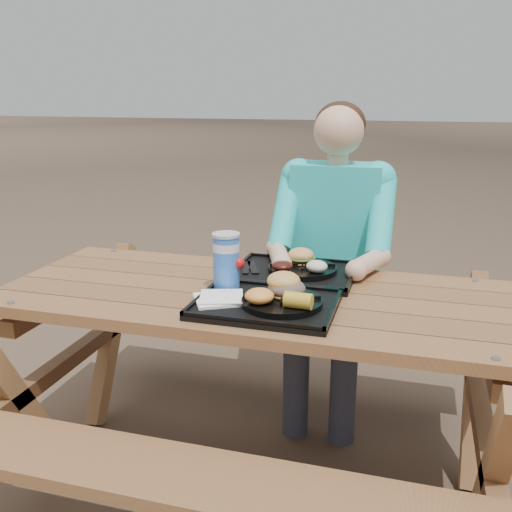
# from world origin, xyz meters

# --- Properties ---
(ground) EXTENTS (60.00, 60.00, 0.00)m
(ground) POSITION_xyz_m (0.00, 0.00, 0.00)
(ground) COLOR #999999
(ground) RESTS_ON ground
(picnic_table) EXTENTS (1.80, 1.49, 0.75)m
(picnic_table) POSITION_xyz_m (0.00, 0.00, 0.38)
(picnic_table) COLOR #999999
(picnic_table) RESTS_ON ground
(tray_near) EXTENTS (0.45, 0.35, 0.02)m
(tray_near) POSITION_xyz_m (0.08, -0.15, 0.76)
(tray_near) COLOR black
(tray_near) RESTS_ON picnic_table
(tray_far) EXTENTS (0.45, 0.35, 0.02)m
(tray_far) POSITION_xyz_m (0.09, 0.20, 0.76)
(tray_far) COLOR black
(tray_far) RESTS_ON picnic_table
(plate_near) EXTENTS (0.26, 0.26, 0.02)m
(plate_near) POSITION_xyz_m (0.13, -0.15, 0.78)
(plate_near) COLOR black
(plate_near) RESTS_ON tray_near
(plate_far) EXTENTS (0.26, 0.26, 0.02)m
(plate_far) POSITION_xyz_m (0.12, 0.21, 0.78)
(plate_far) COLOR black
(plate_far) RESTS_ON tray_far
(napkin_stack) EXTENTS (0.20, 0.20, 0.02)m
(napkin_stack) POSITION_xyz_m (-0.08, -0.18, 0.78)
(napkin_stack) COLOR white
(napkin_stack) RESTS_ON tray_near
(soda_cup) EXTENTS (0.09, 0.09, 0.18)m
(soda_cup) POSITION_xyz_m (-0.10, -0.04, 0.86)
(soda_cup) COLOR blue
(soda_cup) RESTS_ON tray_near
(condiment_bbq) EXTENTS (0.05, 0.05, 0.03)m
(condiment_bbq) POSITION_xyz_m (0.07, -0.02, 0.78)
(condiment_bbq) COLOR black
(condiment_bbq) RESTS_ON tray_near
(condiment_mustard) EXTENTS (0.04, 0.04, 0.03)m
(condiment_mustard) POSITION_xyz_m (0.13, -0.03, 0.78)
(condiment_mustard) COLOR #F1A41A
(condiment_mustard) RESTS_ON tray_near
(sandwich) EXTENTS (0.11, 0.11, 0.12)m
(sandwich) POSITION_xyz_m (0.14, -0.12, 0.85)
(sandwich) COLOR #E6A951
(sandwich) RESTS_ON plate_near
(mac_cheese) EXTENTS (0.09, 0.09, 0.05)m
(mac_cheese) POSITION_xyz_m (0.07, -0.21, 0.81)
(mac_cheese) COLOR #FFA843
(mac_cheese) RESTS_ON plate_near
(corn_cob) EXTENTS (0.09, 0.09, 0.05)m
(corn_cob) POSITION_xyz_m (0.20, -0.22, 0.81)
(corn_cob) COLOR gold
(corn_cob) RESTS_ON plate_near
(cutlery_far) EXTENTS (0.09, 0.16, 0.01)m
(cutlery_far) POSITION_xyz_m (-0.07, 0.20, 0.77)
(cutlery_far) COLOR black
(cutlery_far) RESTS_ON tray_far
(burger) EXTENTS (0.10, 0.10, 0.09)m
(burger) POSITION_xyz_m (0.11, 0.26, 0.84)
(burger) COLOR #F2A055
(burger) RESTS_ON plate_far
(baked_beans) EXTENTS (0.08, 0.08, 0.04)m
(baked_beans) POSITION_xyz_m (0.06, 0.14, 0.81)
(baked_beans) COLOR #41120D
(baked_beans) RESTS_ON plate_far
(potato_salad) EXTENTS (0.08, 0.08, 0.04)m
(potato_salad) POSITION_xyz_m (0.19, 0.16, 0.81)
(potato_salad) COLOR #ECE2C8
(potato_salad) RESTS_ON plate_far
(diner) EXTENTS (0.48, 0.84, 1.28)m
(diner) POSITION_xyz_m (0.18, 0.62, 0.64)
(diner) COLOR #1CA0C5
(diner) RESTS_ON ground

